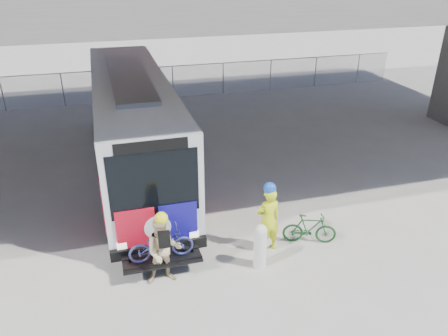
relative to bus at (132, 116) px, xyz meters
name	(u,v)px	position (x,y,z in m)	size (l,w,h in m)	color
ground	(206,199)	(2.00, -3.14, -2.11)	(160.00, 160.00, 0.00)	#9E9991
bus	(132,116)	(0.00, 0.00, 0.00)	(2.67, 12.90, 3.69)	silver
chainlink_fence	(155,74)	(2.00, 8.86, -0.69)	(30.00, 0.06, 30.00)	gray
bollard	(260,245)	(2.50, -6.98, -1.42)	(0.33, 0.33, 1.28)	white
cyclist_hivis	(268,218)	(2.96, -6.33, -1.09)	(0.74, 0.53, 2.11)	#DBED18
cyclist_tan	(164,250)	(0.02, -6.87, -1.16)	(0.94, 0.75, 2.01)	#D9BE8B
bike_parked	(310,229)	(4.23, -6.36, -1.65)	(0.43, 1.52, 0.91)	#15431A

